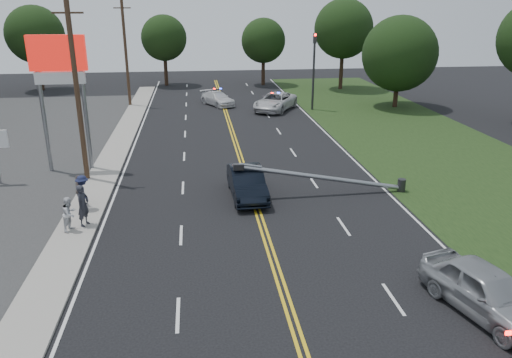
{
  "coord_description": "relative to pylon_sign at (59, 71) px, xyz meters",
  "views": [
    {
      "loc": [
        -2.87,
        -16.19,
        9.73
      ],
      "look_at": [
        -0.08,
        6.21,
        1.7
      ],
      "focal_mm": 35.0,
      "sensor_mm": 36.0,
      "label": 1
    }
  ],
  "objects": [
    {
      "name": "bystander_b",
      "position": [
        1.95,
        -9.11,
        -5.09
      ],
      "size": [
        0.83,
        0.93,
        1.57
      ],
      "primitive_type": "imported",
      "rotation": [
        0.0,
        0.0,
        1.19
      ],
      "color": "silver",
      "rests_on": "sidewalk"
    },
    {
      "name": "centerline_yellow",
      "position": [
        10.5,
        -4.0,
        -5.99
      ],
      "size": [
        0.36,
        80.0,
        0.0
      ],
      "primitive_type": "cube",
      "color": "gold",
      "rests_on": "ground"
    },
    {
      "name": "fallen_streetlight",
      "position": [
        14.69,
        -6.0,
        -5.08
      ],
      "size": [
        9.36,
        0.44,
        1.91
      ],
      "color": "#2D2D30",
      "rests_on": "ground"
    },
    {
      "name": "traffic_signal",
      "position": [
        18.8,
        16.0,
        -1.79
      ],
      "size": [
        0.28,
        0.41,
        7.05
      ],
      "color": "#2D2D30",
      "rests_on": "ground"
    },
    {
      "name": "tree_7",
      "position": [
        16.22,
        31.63,
        -0.7
      ],
      "size": [
        5.33,
        5.33,
        7.98
      ],
      "color": "black",
      "rests_on": "ground"
    },
    {
      "name": "utility_pole_mid",
      "position": [
        1.3,
        -2.0,
        -0.91
      ],
      "size": [
        1.6,
        0.28,
        10.0
      ],
      "color": "#382619",
      "rests_on": "ground"
    },
    {
      "name": "sidewalk",
      "position": [
        2.1,
        -4.0,
        -5.94
      ],
      "size": [
        1.8,
        70.0,
        0.12
      ],
      "primitive_type": "cube",
      "color": "gray",
      "rests_on": "ground"
    },
    {
      "name": "emergency_b",
      "position": [
        9.94,
        19.27,
        -5.34
      ],
      "size": [
        3.72,
        4.88,
        1.32
      ],
      "primitive_type": "imported",
      "rotation": [
        0.0,
        0.0,
        0.48
      ],
      "color": "silver",
      "rests_on": "ground"
    },
    {
      "name": "emergency_a",
      "position": [
        15.23,
        16.16,
        -5.18
      ],
      "size": [
        5.29,
        6.44,
        1.63
      ],
      "primitive_type": "imported",
      "rotation": [
        0.0,
        0.0,
        -0.53
      ],
      "color": "silver",
      "rests_on": "ground"
    },
    {
      "name": "crashed_sedan",
      "position": [
        10.19,
        -5.72,
        -5.21
      ],
      "size": [
        1.85,
        4.82,
        1.57
      ],
      "primitive_type": "imported",
      "rotation": [
        0.0,
        0.0,
        0.04
      ],
      "color": "black",
      "rests_on": "ground"
    },
    {
      "name": "ground",
      "position": [
        10.5,
        -14.0,
        -6.0
      ],
      "size": [
        120.0,
        120.0,
        0.0
      ],
      "primitive_type": "plane",
      "color": "black",
      "rests_on": "ground"
    },
    {
      "name": "waiting_sedan",
      "position": [
        16.85,
        -17.1,
        -5.17
      ],
      "size": [
        3.19,
        5.18,
        1.65
      ],
      "primitive_type": "imported",
      "rotation": [
        0.0,
        0.0,
        0.28
      ],
      "color": "#979A9F",
      "rests_on": "ground"
    },
    {
      "name": "bystander_d",
      "position": [
        1.79,
        -6.18,
        -5.09
      ],
      "size": [
        0.39,
        0.93,
        1.58
      ],
      "primitive_type": "imported",
      "rotation": [
        0.0,
        0.0,
        1.58
      ],
      "color": "#61534D",
      "rests_on": "sidewalk"
    },
    {
      "name": "utility_pole_far",
      "position": [
        1.3,
        20.0,
        -0.91
      ],
      "size": [
        1.6,
        0.28,
        10.0
      ],
      "color": "#382619",
      "rests_on": "ground"
    },
    {
      "name": "bystander_c",
      "position": [
        2.06,
        -6.65,
        -5.02
      ],
      "size": [
        1.06,
        1.28,
        1.72
      ],
      "primitive_type": "imported",
      "rotation": [
        0.0,
        0.0,
        2.02
      ],
      "color": "#191E3F",
      "rests_on": "sidewalk"
    },
    {
      "name": "grass_verge",
      "position": [
        24.0,
        -4.0,
        -5.99
      ],
      "size": [
        12.0,
        80.0,
        0.01
      ],
      "primitive_type": "cube",
      "color": "black",
      "rests_on": "ground"
    },
    {
      "name": "tree_6",
      "position": [
        4.31,
        32.65,
        -0.35
      ],
      "size": [
        5.42,
        5.42,
        8.37
      ],
      "color": "black",
      "rests_on": "ground"
    },
    {
      "name": "tree_8",
      "position": [
        24.89,
        27.49,
        0.83
      ],
      "size": [
        6.69,
        6.69,
        10.18
      ],
      "color": "black",
      "rests_on": "ground"
    },
    {
      "name": "tree_9",
      "position": [
        27.18,
        16.34,
        -0.91
      ],
      "size": [
        7.1,
        7.1,
        8.64
      ],
      "color": "black",
      "rests_on": "ground"
    },
    {
      "name": "bystander_a",
      "position": [
        2.45,
        -8.62,
        -4.91
      ],
      "size": [
        0.71,
        0.83,
        1.93
      ],
      "primitive_type": "imported",
      "rotation": [
        0.0,
        0.0,
        1.16
      ],
      "color": "#292A31",
      "rests_on": "sidewalk"
    },
    {
      "name": "tree_5",
      "position": [
        -9.94,
        30.89,
        0.24
      ],
      "size": [
        6.44,
        6.44,
        9.47
      ],
      "color": "black",
      "rests_on": "ground"
    },
    {
      "name": "pylon_sign",
      "position": [
        0.0,
        0.0,
        0.0
      ],
      "size": [
        3.2,
        0.35,
        8.0
      ],
      "color": "gray",
      "rests_on": "ground"
    }
  ]
}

